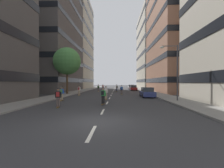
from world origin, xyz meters
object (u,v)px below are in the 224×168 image
(skater_0, at_px, (106,92))
(skater_5, at_px, (117,87))
(skater_2, at_px, (58,96))
(parked_car_mid, at_px, (131,87))
(parked_car_near, at_px, (147,93))
(skater_7, at_px, (122,89))
(skater_6, at_px, (98,87))
(skater_8, at_px, (103,87))
(streetlamp_right, at_px, (174,66))
(skater_1, at_px, (79,90))
(skater_4, at_px, (62,93))
(skater_3, at_px, (103,95))
(street_tree_near, at_px, (67,61))
(parked_car_far, at_px, (133,88))

(skater_0, relative_size, skater_5, 1.00)
(skater_0, relative_size, skater_2, 1.00)
(parked_car_mid, relative_size, skater_0, 2.47)
(skater_5, bearing_deg, parked_car_near, -71.60)
(skater_0, relative_size, skater_7, 1.00)
(skater_0, relative_size, skater_6, 1.00)
(skater_6, xyz_separation_m, skater_8, (0.52, 6.87, 0.00))
(streetlamp_right, height_order, skater_1, streetlamp_right)
(skater_6, xyz_separation_m, skater_7, (5.67, -9.52, 0.00))
(parked_car_near, relative_size, skater_8, 2.47)
(skater_2, bearing_deg, skater_4, 107.08)
(streetlamp_right, bearing_deg, parked_car_mid, 93.64)
(parked_car_mid, relative_size, streetlamp_right, 0.68)
(parked_car_near, relative_size, skater_7, 2.47)
(parked_car_near, height_order, skater_3, skater_3)
(skater_5, distance_m, skater_8, 8.48)
(skater_5, bearing_deg, street_tree_near, -135.69)
(parked_car_near, bearing_deg, skater_8, 112.34)
(streetlamp_right, height_order, skater_6, streetlamp_right)
(skater_8, bearing_deg, streetlamp_right, -67.95)
(parked_car_far, xyz_separation_m, skater_3, (-6.03, -28.57, 0.32))
(streetlamp_right, distance_m, skater_6, 23.63)
(skater_8, bearing_deg, skater_6, -94.36)
(skater_2, xyz_separation_m, skater_4, (-1.55, 5.05, 0.00))
(skater_1, height_order, skater_8, same)
(skater_7, height_order, skater_8, same)
(skater_1, xyz_separation_m, skater_7, (7.50, 2.70, 0.00))
(skater_5, xyz_separation_m, skater_6, (-4.68, 0.52, 0.00))
(parked_car_near, xyz_separation_m, parked_car_mid, (0.00, 27.55, 0.00))
(skater_1, height_order, skater_5, same)
(skater_2, relative_size, skater_5, 1.00)
(street_tree_near, distance_m, streetlamp_right, 19.60)
(parked_car_far, xyz_separation_m, skater_5, (-4.77, -5.96, 0.32))
(skater_7, bearing_deg, skater_2, -111.47)
(parked_car_mid, height_order, skater_1, skater_1)
(parked_car_far, height_order, skater_5, skater_5)
(skater_2, bearing_deg, streetlamp_right, 21.33)
(parked_car_far, bearing_deg, skater_4, -114.21)
(parked_car_near, relative_size, streetlamp_right, 0.68)
(skater_5, height_order, skater_7, same)
(parked_car_near, bearing_deg, skater_0, -147.70)
(skater_1, bearing_deg, skater_3, -64.31)
(skater_0, distance_m, skater_6, 19.01)
(skater_1, distance_m, skater_6, 12.35)
(skater_0, relative_size, skater_1, 1.00)
(streetlamp_right, bearing_deg, street_tree_near, 146.87)
(skater_4, bearing_deg, skater_2, -72.92)
(skater_1, relative_size, skater_4, 1.00)
(skater_2, bearing_deg, skater_3, 26.58)
(skater_2, xyz_separation_m, skater_8, (0.96, 31.93, 0.00))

